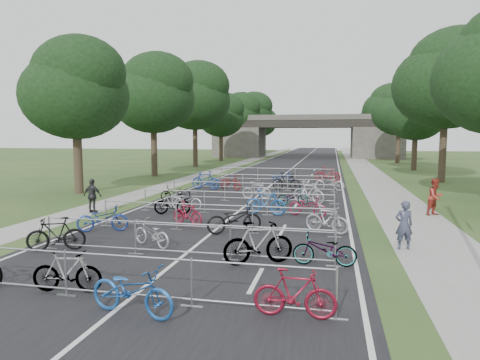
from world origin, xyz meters
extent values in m
plane|color=#2B481F|center=(0.00, 0.00, 0.00)|extent=(200.00, 200.00, 0.00)
cube|color=black|center=(0.00, 50.00, 0.01)|extent=(11.00, 140.00, 0.01)
cube|color=gray|center=(8.00, 50.00, 0.01)|extent=(3.00, 140.00, 0.01)
cube|color=gray|center=(-7.50, 50.00, 0.01)|extent=(2.00, 140.00, 0.01)
cube|color=silver|center=(0.00, 50.00, 0.00)|extent=(0.12, 140.00, 0.00)
cube|color=#44413D|center=(-11.50, 65.00, 2.50)|extent=(8.00, 8.00, 5.00)
cube|color=#44413D|center=(11.50, 65.00, 2.50)|extent=(8.00, 8.00, 5.00)
cube|color=black|center=(0.00, 65.00, 5.60)|extent=(30.00, 8.00, 1.20)
cube|color=#44413D|center=(0.00, 61.20, 6.60)|extent=(30.00, 0.40, 0.90)
cube|color=#44413D|center=(0.00, 68.80, 6.60)|extent=(30.00, 0.40, 0.90)
cylinder|color=#33261C|center=(-11.50, 16.00, 2.10)|extent=(0.56, 0.56, 4.20)
ellipsoid|color=black|center=(-11.50, 16.00, 6.22)|extent=(6.72, 6.72, 5.51)
sphere|color=black|center=(-10.90, 15.50, 7.56)|extent=(5.38, 5.38, 5.38)
sphere|color=black|center=(-12.00, 16.50, 5.38)|extent=(4.37, 4.37, 4.37)
cylinder|color=#33261C|center=(-11.50, 28.00, 2.36)|extent=(0.56, 0.56, 4.72)
ellipsoid|color=black|center=(-11.50, 28.00, 6.99)|extent=(7.56, 7.56, 6.20)
sphere|color=black|center=(-10.90, 27.50, 8.50)|extent=(6.05, 6.05, 6.05)
sphere|color=black|center=(-12.00, 28.50, 6.05)|extent=(4.91, 4.91, 4.91)
cylinder|color=#33261C|center=(13.00, 28.00, 2.55)|extent=(0.56, 0.56, 5.11)
ellipsoid|color=black|center=(13.00, 28.00, 7.56)|extent=(8.18, 8.18, 6.70)
sphere|color=black|center=(13.60, 27.50, 9.20)|extent=(6.54, 6.54, 6.54)
sphere|color=black|center=(12.50, 28.50, 6.54)|extent=(5.31, 5.31, 5.31)
cylinder|color=#33261C|center=(-11.50, 40.00, 2.62)|extent=(0.56, 0.56, 5.25)
ellipsoid|color=black|center=(-11.50, 40.00, 7.77)|extent=(8.40, 8.40, 6.89)
sphere|color=black|center=(-10.90, 39.50, 9.45)|extent=(6.72, 6.72, 6.72)
sphere|color=black|center=(-12.00, 40.50, 6.72)|extent=(5.46, 5.46, 5.46)
cylinder|color=#33261C|center=(13.00, 40.00, 1.92)|extent=(0.56, 0.56, 3.85)
ellipsoid|color=black|center=(13.00, 40.00, 5.70)|extent=(6.16, 6.16, 5.05)
sphere|color=black|center=(13.60, 39.50, 6.93)|extent=(4.93, 4.93, 4.93)
sphere|color=black|center=(12.50, 40.50, 4.93)|extent=(4.00, 4.00, 4.00)
cylinder|color=#33261C|center=(-11.50, 52.00, 2.10)|extent=(0.56, 0.56, 4.20)
ellipsoid|color=black|center=(-11.50, 52.00, 6.22)|extent=(6.72, 6.72, 5.51)
sphere|color=black|center=(-10.90, 51.50, 7.56)|extent=(5.38, 5.38, 5.38)
sphere|color=black|center=(-12.00, 52.50, 5.38)|extent=(4.37, 4.37, 4.37)
cylinder|color=#33261C|center=(13.00, 52.00, 2.24)|extent=(0.56, 0.56, 4.48)
ellipsoid|color=black|center=(13.00, 52.00, 6.63)|extent=(7.17, 7.17, 5.88)
sphere|color=black|center=(13.60, 51.50, 8.06)|extent=(5.73, 5.73, 5.73)
sphere|color=black|center=(12.50, 52.50, 5.73)|extent=(4.66, 4.66, 4.66)
cylinder|color=#33261C|center=(-11.50, 64.00, 2.36)|extent=(0.56, 0.56, 4.72)
ellipsoid|color=black|center=(-11.50, 64.00, 6.99)|extent=(7.56, 7.56, 6.20)
sphere|color=black|center=(-10.90, 63.50, 8.50)|extent=(6.05, 6.05, 6.05)
sphere|color=black|center=(-12.00, 64.50, 6.05)|extent=(4.91, 4.91, 4.91)
cylinder|color=#33261C|center=(13.00, 64.00, 2.55)|extent=(0.56, 0.56, 5.11)
ellipsoid|color=black|center=(13.00, 64.00, 7.56)|extent=(8.18, 8.18, 6.70)
sphere|color=black|center=(13.60, 63.50, 9.20)|extent=(6.54, 6.54, 6.54)
sphere|color=black|center=(12.50, 64.50, 6.54)|extent=(5.31, 5.31, 5.31)
cylinder|color=#33261C|center=(-11.50, 76.00, 2.62)|extent=(0.56, 0.56, 5.25)
ellipsoid|color=black|center=(-11.50, 76.00, 7.77)|extent=(8.40, 8.40, 6.89)
sphere|color=black|center=(-10.90, 75.50, 9.45)|extent=(6.72, 6.72, 6.72)
sphere|color=black|center=(-12.00, 76.50, 6.72)|extent=(5.46, 5.46, 5.46)
cylinder|color=#33261C|center=(13.00, 76.00, 1.92)|extent=(0.56, 0.56, 3.85)
ellipsoid|color=black|center=(13.00, 76.00, 5.70)|extent=(6.16, 6.16, 5.05)
sphere|color=black|center=(13.60, 75.50, 6.93)|extent=(4.93, 4.93, 4.93)
sphere|color=black|center=(12.50, 76.50, 4.93)|extent=(4.00, 4.00, 4.00)
cylinder|color=#33261C|center=(-11.50, 88.00, 2.10)|extent=(0.56, 0.56, 4.20)
ellipsoid|color=black|center=(-11.50, 88.00, 6.22)|extent=(6.72, 6.72, 5.51)
sphere|color=black|center=(-10.90, 87.50, 7.56)|extent=(5.38, 5.38, 5.38)
sphere|color=black|center=(-12.00, 88.50, 5.38)|extent=(4.37, 4.37, 4.37)
cylinder|color=#33261C|center=(13.00, 88.00, 2.24)|extent=(0.56, 0.56, 4.48)
ellipsoid|color=black|center=(13.00, 88.00, 6.63)|extent=(7.17, 7.17, 5.88)
sphere|color=black|center=(13.60, 87.50, 8.06)|extent=(5.73, 5.73, 5.73)
sphere|color=black|center=(12.50, 88.50, 5.73)|extent=(4.66, 4.66, 4.66)
cylinder|color=#9B9EA3|center=(0.00, 0.00, 1.05)|extent=(9.20, 0.04, 0.04)
cylinder|color=#9B9EA3|center=(0.00, 0.00, 0.18)|extent=(9.20, 0.04, 0.04)
cylinder|color=#9B9EA3|center=(-1.53, 0.00, 0.55)|extent=(0.05, 0.05, 1.10)
cube|color=#9B9EA3|center=(-1.53, 0.00, 0.01)|extent=(0.50, 0.08, 0.03)
cylinder|color=#9B9EA3|center=(1.53, 0.00, 0.55)|extent=(0.05, 0.05, 1.10)
cube|color=#9B9EA3|center=(1.53, 0.00, 0.01)|extent=(0.50, 0.08, 0.03)
cylinder|color=#9B9EA3|center=(4.60, 0.00, 0.55)|extent=(0.05, 0.05, 1.10)
cube|color=#9B9EA3|center=(4.60, 0.00, 0.01)|extent=(0.50, 0.08, 0.03)
cylinder|color=#9B9EA3|center=(0.00, 3.60, 1.05)|extent=(9.20, 0.04, 0.04)
cylinder|color=#9B9EA3|center=(0.00, 3.60, 0.18)|extent=(9.20, 0.04, 0.04)
cylinder|color=#9B9EA3|center=(-4.60, 3.60, 0.55)|extent=(0.05, 0.05, 1.10)
cube|color=#9B9EA3|center=(-4.60, 3.60, 0.01)|extent=(0.50, 0.08, 0.03)
cylinder|color=#9B9EA3|center=(-1.53, 3.60, 0.55)|extent=(0.05, 0.05, 1.10)
cube|color=#9B9EA3|center=(-1.53, 3.60, 0.01)|extent=(0.50, 0.08, 0.03)
cylinder|color=#9B9EA3|center=(1.53, 3.60, 0.55)|extent=(0.05, 0.05, 1.10)
cube|color=#9B9EA3|center=(1.53, 3.60, 0.01)|extent=(0.50, 0.08, 0.03)
cylinder|color=#9B9EA3|center=(4.60, 3.60, 0.55)|extent=(0.05, 0.05, 1.10)
cube|color=#9B9EA3|center=(4.60, 3.60, 0.01)|extent=(0.50, 0.08, 0.03)
cylinder|color=#9B9EA3|center=(0.00, 7.20, 1.05)|extent=(9.20, 0.04, 0.04)
cylinder|color=#9B9EA3|center=(0.00, 7.20, 0.18)|extent=(9.20, 0.04, 0.04)
cylinder|color=#9B9EA3|center=(-4.60, 7.20, 0.55)|extent=(0.05, 0.05, 1.10)
cube|color=#9B9EA3|center=(-4.60, 7.20, 0.01)|extent=(0.50, 0.08, 0.03)
cylinder|color=#9B9EA3|center=(-1.53, 7.20, 0.55)|extent=(0.05, 0.05, 1.10)
cube|color=#9B9EA3|center=(-1.53, 7.20, 0.01)|extent=(0.50, 0.08, 0.03)
cylinder|color=#9B9EA3|center=(1.53, 7.20, 0.55)|extent=(0.05, 0.05, 1.10)
cube|color=#9B9EA3|center=(1.53, 7.20, 0.01)|extent=(0.50, 0.08, 0.03)
cylinder|color=#9B9EA3|center=(4.60, 7.20, 0.55)|extent=(0.05, 0.05, 1.10)
cube|color=#9B9EA3|center=(4.60, 7.20, 0.01)|extent=(0.50, 0.08, 0.03)
cylinder|color=#9B9EA3|center=(0.00, 11.00, 1.05)|extent=(9.20, 0.04, 0.04)
cylinder|color=#9B9EA3|center=(0.00, 11.00, 0.18)|extent=(9.20, 0.04, 0.04)
cylinder|color=#9B9EA3|center=(-4.60, 11.00, 0.55)|extent=(0.05, 0.05, 1.10)
cube|color=#9B9EA3|center=(-4.60, 11.00, 0.01)|extent=(0.50, 0.08, 0.03)
cylinder|color=#9B9EA3|center=(-1.53, 11.00, 0.55)|extent=(0.05, 0.05, 1.10)
cube|color=#9B9EA3|center=(-1.53, 11.00, 0.01)|extent=(0.50, 0.08, 0.03)
cylinder|color=#9B9EA3|center=(1.53, 11.00, 0.55)|extent=(0.05, 0.05, 1.10)
cube|color=#9B9EA3|center=(1.53, 11.00, 0.01)|extent=(0.50, 0.08, 0.03)
cylinder|color=#9B9EA3|center=(4.60, 11.00, 0.55)|extent=(0.05, 0.05, 1.10)
cube|color=#9B9EA3|center=(4.60, 11.00, 0.01)|extent=(0.50, 0.08, 0.03)
cylinder|color=#9B9EA3|center=(0.00, 15.00, 1.05)|extent=(9.20, 0.04, 0.04)
cylinder|color=#9B9EA3|center=(0.00, 15.00, 0.18)|extent=(9.20, 0.04, 0.04)
cylinder|color=#9B9EA3|center=(-4.60, 15.00, 0.55)|extent=(0.05, 0.05, 1.10)
cube|color=#9B9EA3|center=(-4.60, 15.00, 0.01)|extent=(0.50, 0.08, 0.03)
cylinder|color=#9B9EA3|center=(-1.53, 15.00, 0.55)|extent=(0.05, 0.05, 1.10)
cube|color=#9B9EA3|center=(-1.53, 15.00, 0.01)|extent=(0.50, 0.08, 0.03)
cylinder|color=#9B9EA3|center=(1.53, 15.00, 0.55)|extent=(0.05, 0.05, 1.10)
cube|color=#9B9EA3|center=(1.53, 15.00, 0.01)|extent=(0.50, 0.08, 0.03)
cylinder|color=#9B9EA3|center=(4.60, 15.00, 0.55)|extent=(0.05, 0.05, 1.10)
cube|color=#9B9EA3|center=(4.60, 15.00, 0.01)|extent=(0.50, 0.08, 0.03)
cylinder|color=#9B9EA3|center=(0.00, 20.00, 1.05)|extent=(9.20, 0.04, 0.04)
cylinder|color=#9B9EA3|center=(0.00, 20.00, 0.18)|extent=(9.20, 0.04, 0.04)
cylinder|color=#9B9EA3|center=(-4.60, 20.00, 0.55)|extent=(0.05, 0.05, 1.10)
cube|color=#9B9EA3|center=(-4.60, 20.00, 0.01)|extent=(0.50, 0.08, 0.03)
cylinder|color=#9B9EA3|center=(-1.53, 20.00, 0.55)|extent=(0.05, 0.05, 1.10)
cube|color=#9B9EA3|center=(-1.53, 20.00, 0.01)|extent=(0.50, 0.08, 0.03)
cylinder|color=#9B9EA3|center=(1.53, 20.00, 0.55)|extent=(0.05, 0.05, 1.10)
cube|color=#9B9EA3|center=(1.53, 20.00, 0.01)|extent=(0.50, 0.08, 0.03)
cylinder|color=#9B9EA3|center=(4.60, 20.00, 0.55)|extent=(0.05, 0.05, 1.10)
cube|color=#9B9EA3|center=(4.60, 20.00, 0.01)|extent=(0.50, 0.08, 0.03)
cylinder|color=#9B9EA3|center=(0.00, 26.00, 1.05)|extent=(9.20, 0.04, 0.04)
cylinder|color=#9B9EA3|center=(0.00, 26.00, 0.18)|extent=(9.20, 0.04, 0.04)
cylinder|color=#9B9EA3|center=(-4.60, 26.00, 0.55)|extent=(0.05, 0.05, 1.10)
cube|color=#9B9EA3|center=(-4.60, 26.00, 0.01)|extent=(0.50, 0.08, 0.03)
cylinder|color=#9B9EA3|center=(-1.53, 26.00, 0.55)|extent=(0.05, 0.05, 1.10)
cube|color=#9B9EA3|center=(-1.53, 26.00, 0.01)|extent=(0.50, 0.08, 0.03)
cylinder|color=#9B9EA3|center=(1.53, 26.00, 0.55)|extent=(0.05, 0.05, 1.10)
cube|color=#9B9EA3|center=(1.53, 26.00, 0.01)|extent=(0.50, 0.08, 0.03)
cylinder|color=#9B9EA3|center=(4.60, 26.00, 0.55)|extent=(0.05, 0.05, 1.10)
cube|color=#9B9EA3|center=(4.60, 26.00, 0.01)|extent=(0.50, 0.08, 0.03)
imported|color=#9B9EA3|center=(-1.65, 0.22, 0.51)|extent=(1.75, 0.75, 1.02)
imported|color=#1C509B|center=(0.47, -0.67, 0.53)|extent=(2.13, 1.10, 1.07)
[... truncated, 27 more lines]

